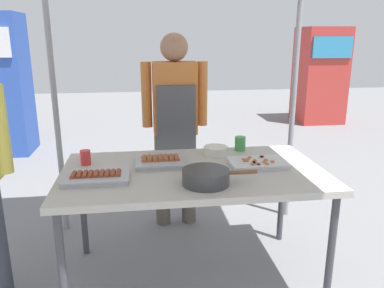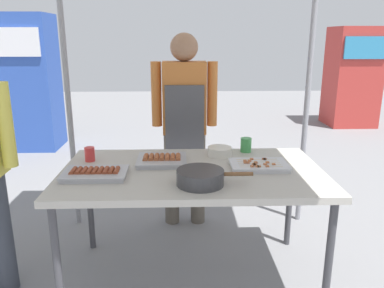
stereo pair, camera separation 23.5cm
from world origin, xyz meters
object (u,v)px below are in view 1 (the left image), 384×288
at_px(condiment_bowl, 216,151).
at_px(tray_meat_skewers, 258,163).
at_px(drink_cup_near_edge, 85,157).
at_px(neighbor_stall_right, 320,75).
at_px(cooking_wok, 206,176).
at_px(tray_grilled_sausages, 161,161).
at_px(stall_table, 193,178).
at_px(drink_cup_by_wok, 240,144).
at_px(vendor_woman, 175,116).
at_px(tray_pork_links, 96,177).

bearing_deg(condiment_bowl, tray_meat_skewers, -50.41).
xyz_separation_m(drink_cup_near_edge, neighbor_stall_right, (3.64, 4.30, 0.06)).
relative_size(cooking_wok, condiment_bowl, 2.55).
distance_m(tray_grilled_sausages, condiment_bowl, 0.41).
height_order(drink_cup_near_edge, neighbor_stall_right, neighbor_stall_right).
xyz_separation_m(cooking_wok, drink_cup_near_edge, (-0.70, 0.44, 0.00)).
bearing_deg(drink_cup_near_edge, tray_meat_skewers, -9.14).
relative_size(condiment_bowl, drink_cup_near_edge, 1.78).
bearing_deg(drink_cup_near_edge, stall_table, -16.19).
distance_m(stall_table, cooking_wok, 0.27).
bearing_deg(stall_table, condiment_bowl, 54.98).
height_order(cooking_wok, condiment_bowl, cooking_wok).
bearing_deg(drink_cup_by_wok, neighbor_stall_right, 57.99).
bearing_deg(cooking_wok, stall_table, 98.85).
distance_m(drink_cup_by_wok, vendor_woman, 0.61).
xyz_separation_m(cooking_wok, condiment_bowl, (0.16, 0.53, -0.02)).
height_order(tray_pork_links, vendor_woman, vendor_woman).
distance_m(tray_grilled_sausages, cooking_wok, 0.45).
height_order(tray_meat_skewers, cooking_wok, cooking_wok).
distance_m(tray_meat_skewers, condiment_bowl, 0.34).
bearing_deg(stall_table, tray_meat_skewers, 2.68).
height_order(tray_grilled_sausages, tray_meat_skewers, tray_grilled_sausages).
bearing_deg(drink_cup_by_wok, stall_table, -136.72).
bearing_deg(condiment_bowl, cooking_wok, -106.82).
xyz_separation_m(condiment_bowl, vendor_woman, (-0.23, 0.50, 0.15)).
bearing_deg(stall_table, cooking_wok, -81.15).
xyz_separation_m(stall_table, tray_grilled_sausages, (-0.19, 0.14, 0.07)).
bearing_deg(tray_pork_links, cooking_wok, -13.26).
xyz_separation_m(drink_cup_by_wok, vendor_woman, (-0.43, 0.41, 0.13)).
relative_size(tray_pork_links, drink_cup_by_wok, 3.69).
distance_m(cooking_wok, drink_cup_by_wok, 0.71).
height_order(tray_pork_links, drink_cup_by_wok, drink_cup_by_wok).
relative_size(condiment_bowl, neighbor_stall_right, 0.10).
distance_m(tray_grilled_sausages, tray_meat_skewers, 0.62).
bearing_deg(vendor_woman, neighbor_stall_right, -129.00).
xyz_separation_m(tray_pork_links, condiment_bowl, (0.77, 0.38, 0.01)).
height_order(tray_grilled_sausages, vendor_woman, vendor_woman).
relative_size(tray_grilled_sausages, condiment_bowl, 1.90).
bearing_deg(condiment_bowl, vendor_woman, 115.02).
bearing_deg(drink_cup_by_wok, drink_cup_near_edge, -170.55).
height_order(cooking_wok, drink_cup_near_edge, drink_cup_near_edge).
height_order(tray_grilled_sausages, drink_cup_near_edge, drink_cup_near_edge).
bearing_deg(drink_cup_near_edge, tray_grilled_sausages, -6.62).
bearing_deg(stall_table, vendor_woman, 92.65).
bearing_deg(cooking_wok, tray_grilled_sausages, 120.96).
relative_size(stall_table, vendor_woman, 1.02).
xyz_separation_m(tray_grilled_sausages, condiment_bowl, (0.39, 0.14, 0.01)).
bearing_deg(condiment_bowl, drink_cup_by_wok, 24.19).
xyz_separation_m(stall_table, neighbor_stall_right, (2.97, 4.49, 0.16)).
relative_size(drink_cup_near_edge, drink_cup_by_wok, 0.93).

